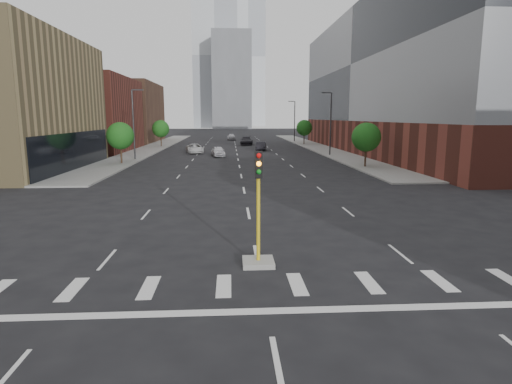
{
  "coord_description": "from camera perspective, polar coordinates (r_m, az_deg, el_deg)",
  "views": [
    {
      "loc": [
        -1.03,
        -6.71,
        5.64
      ],
      "look_at": [
        0.03,
        11.01,
        2.5
      ],
      "focal_mm": 30.0,
      "sensor_mm": 36.0,
      "label": 1
    }
  ],
  "objects": [
    {
      "name": "sidewalk_left_far",
      "position": [
        82.1,
        -13.31,
        5.87
      ],
      "size": [
        5.0,
        92.0,
        0.15
      ],
      "primitive_type": "cube",
      "color": "gray",
      "rests_on": "ground"
    },
    {
      "name": "sidewalk_right_far",
      "position": [
        82.48,
        7.81,
        6.06
      ],
      "size": [
        5.0,
        92.0,
        0.15
      ],
      "primitive_type": "cube",
      "color": "gray",
      "rests_on": "ground"
    },
    {
      "name": "building_left_far_a",
      "position": [
        77.38,
        -23.79,
        9.46
      ],
      "size": [
        20.0,
        22.0,
        12.0
      ],
      "primitive_type": "cube",
      "color": "brown",
      "rests_on": "ground"
    },
    {
      "name": "building_left_far_b",
      "position": [
        102.2,
        -18.75,
        9.99
      ],
      "size": [
        20.0,
        24.0,
        13.0
      ],
      "primitive_type": "cube",
      "color": "brown",
      "rests_on": "ground"
    },
    {
      "name": "building_right_main",
      "position": [
        73.56,
        21.71,
        13.51
      ],
      "size": [
        24.0,
        70.0,
        22.0
      ],
      "color": "brown",
      "rests_on": "ground"
    },
    {
      "name": "tower_left",
      "position": [
        228.71,
        -5.41,
        17.36
      ],
      "size": [
        22.0,
        22.0,
        70.0
      ],
      "primitive_type": "cube",
      "color": "#B2B7BC",
      "rests_on": "ground"
    },
    {
      "name": "tower_right",
      "position": [
        269.14,
        -1.12,
        17.36
      ],
      "size": [
        20.0,
        20.0,
        80.0
      ],
      "primitive_type": "cube",
      "color": "#B2B7BC",
      "rests_on": "ground"
    },
    {
      "name": "tower_mid",
      "position": [
        207.36,
        -3.26,
        14.53
      ],
      "size": [
        18.0,
        18.0,
        44.0
      ],
      "primitive_type": "cube",
      "color": "slate",
      "rests_on": "ground"
    },
    {
      "name": "median_traffic_signal",
      "position": [
        16.39,
        0.31,
        -6.51
      ],
      "size": [
        1.2,
        1.2,
        4.4
      ],
      "color": "#999993",
      "rests_on": "ground"
    },
    {
      "name": "streetlight_right_a",
      "position": [
        63.38,
        9.85,
        9.31
      ],
      "size": [
        1.6,
        0.22,
        9.07
      ],
      "color": "#2D2D30",
      "rests_on": "ground"
    },
    {
      "name": "streetlight_right_b",
      "position": [
        97.79,
        5.12,
        9.62
      ],
      "size": [
        1.6,
        0.22,
        9.07
      ],
      "color": "#2D2D30",
      "rests_on": "ground"
    },
    {
      "name": "streetlight_left",
      "position": [
        58.05,
        -15.96,
        9.03
      ],
      "size": [
        1.6,
        0.22,
        9.07
      ],
      "color": "#2D2D30",
      "rests_on": "ground"
    },
    {
      "name": "tree_left_near",
      "position": [
        53.36,
        -17.65,
        7.15
      ],
      "size": [
        3.2,
        3.2,
        4.85
      ],
      "color": "#382619",
      "rests_on": "ground"
    },
    {
      "name": "tree_left_far",
      "position": [
        82.77,
        -12.59,
        8.23
      ],
      "size": [
        3.2,
        3.2,
        4.85
      ],
      "color": "#382619",
      "rests_on": "ground"
    },
    {
      "name": "tree_right_near",
      "position": [
        49.12,
        14.49,
        7.09
      ],
      "size": [
        3.2,
        3.2,
        4.85
      ],
      "color": "#382619",
      "rests_on": "ground"
    },
    {
      "name": "tree_right_far",
      "position": [
        88.04,
        6.45,
        8.5
      ],
      "size": [
        3.2,
        3.2,
        4.85
      ],
      "color": "#382619",
      "rests_on": "ground"
    },
    {
      "name": "car_near_left",
      "position": [
        61.53,
        -5.07,
        5.42
      ],
      "size": [
        2.35,
        4.54,
        1.48
      ],
      "primitive_type": "imported",
      "rotation": [
        0.0,
        0.0,
        0.15
      ],
      "color": "silver",
      "rests_on": "ground"
    },
    {
      "name": "car_mid_right",
      "position": [
        72.46,
        0.67,
        6.14
      ],
      "size": [
        2.07,
        4.58,
        1.46
      ],
      "primitive_type": "imported",
      "rotation": [
        0.0,
        0.0,
        -0.12
      ],
      "color": "#232329",
      "rests_on": "ground"
    },
    {
      "name": "car_far_left",
      "position": [
        67.62,
        -8.17,
        5.76
      ],
      "size": [
        3.22,
        5.55,
        1.45
      ],
      "primitive_type": "imported",
      "rotation": [
        0.0,
        0.0,
        0.16
      ],
      "color": "silver",
      "rests_on": "ground"
    },
    {
      "name": "car_deep_right",
      "position": [
        87.2,
        -1.26,
        6.87
      ],
      "size": [
        2.84,
        6.03,
        1.7
      ],
      "primitive_type": "imported",
      "rotation": [
        0.0,
        0.0,
        -0.08
      ],
      "color": "black",
      "rests_on": "ground"
    },
    {
      "name": "car_distant",
      "position": [
        104.49,
        -3.32,
        7.35
      ],
      "size": [
        2.19,
        4.76,
        1.58
      ],
      "primitive_type": "imported",
      "rotation": [
        0.0,
        0.0,
        0.07
      ],
      "color": "#BCBDC2",
      "rests_on": "ground"
    }
  ]
}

